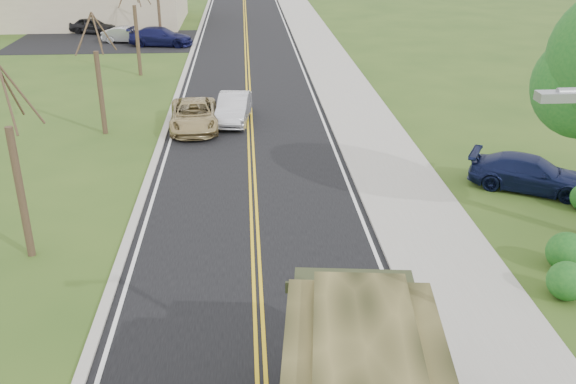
{
  "coord_description": "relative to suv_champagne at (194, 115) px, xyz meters",
  "views": [
    {
      "loc": [
        -0.19,
        -8.08,
        9.88
      ],
      "look_at": [
        1.06,
        10.26,
        1.8
      ],
      "focal_mm": 40.0,
      "sensor_mm": 36.0,
      "label": 1
    }
  ],
  "objects": [
    {
      "name": "lot_car_dark",
      "position": [
        -10.56,
        27.43,
        0.01
      ],
      "size": [
        4.39,
        2.94,
        1.39
      ],
      "primitive_type": "imported",
      "rotation": [
        0.0,
        0.0,
        1.22
      ],
      "color": "black",
      "rests_on": "ground"
    },
    {
      "name": "curb_left",
      "position": [
        -1.41,
        17.55,
        -0.63
      ],
      "size": [
        0.3,
        120.0,
        0.1
      ],
      "primitive_type": "cube",
      "color": "#9E998E",
      "rests_on": "ground"
    },
    {
      "name": "road",
      "position": [
        2.74,
        17.55,
        -0.68
      ],
      "size": [
        8.0,
        120.0,
        0.01
      ],
      "primitive_type": "cube",
      "color": "black",
      "rests_on": "ground"
    },
    {
      "name": "bare_tree_c",
      "position": [
        -4.26,
        11.55,
        2.09
      ],
      "size": [
        2.04,
        2.39,
        6.42
      ],
      "color": "#38281C",
      "rests_on": "ground"
    },
    {
      "name": "sedan_silver",
      "position": [
        1.94,
        1.03,
        0.02
      ],
      "size": [
        1.94,
        4.4,
        1.41
      ],
      "primitive_type": "imported",
      "rotation": [
        0.0,
        0.0,
        -0.11
      ],
      "color": "silver",
      "rests_on": "ground"
    },
    {
      "name": "lot_car_silver",
      "position": [
        -6.97,
        23.01,
        -0.05
      ],
      "size": [
        4.01,
        1.92,
        1.27
      ],
      "primitive_type": "imported",
      "rotation": [
        0.0,
        0.0,
        1.42
      ],
      "color": "#AFAFB4",
      "rests_on": "ground"
    },
    {
      "name": "bare_tree_b",
      "position": [
        -4.26,
        -0.45,
        1.79
      ],
      "size": [
        1.83,
        2.14,
        5.73
      ],
      "color": "#38281C",
      "rests_on": "ground"
    },
    {
      "name": "lot_car_navy",
      "position": [
        -4.0,
        21.43,
        0.04
      ],
      "size": [
        5.28,
        2.83,
        1.46
      ],
      "primitive_type": "imported",
      "rotation": [
        0.0,
        0.0,
        1.41
      ],
      "color": "#10123D",
      "rests_on": "ground"
    },
    {
      "name": "bare_tree_d",
      "position": [
        -4.26,
        23.55,
        1.87
      ],
      "size": [
        1.88,
        2.2,
        5.91
      ],
      "color": "#38281C",
      "rests_on": "ground"
    },
    {
      "name": "pickup_navy",
      "position": [
        13.35,
        -8.49,
        -0.02
      ],
      "size": [
        4.88,
        3.82,
        1.32
      ],
      "primitive_type": "imported",
      "rotation": [
        0.0,
        0.0,
        1.07
      ],
      "color": "#0F1538",
      "rests_on": "ground"
    },
    {
      "name": "suv_champagne",
      "position": [
        0.0,
        0.0,
        0.0
      ],
      "size": [
        2.57,
        5.06,
        1.37
      ],
      "primitive_type": "imported",
      "rotation": [
        0.0,
        0.0,
        0.06
      ],
      "color": "tan",
      "rests_on": "ground"
    },
    {
      "name": "bare_tree_a",
      "position": [
        -4.26,
        -12.45,
        1.94
      ],
      "size": [
        1.93,
        2.26,
        6.08
      ],
      "color": "#38281C",
      "rests_on": "ground"
    },
    {
      "name": "curb_right",
      "position": [
        6.89,
        17.55,
        -0.62
      ],
      "size": [
        0.3,
        120.0,
        0.12
      ],
      "primitive_type": "cube",
      "color": "#9E998E",
      "rests_on": "ground"
    },
    {
      "name": "sidewalk_right",
      "position": [
        8.64,
        17.55,
        -0.63
      ],
      "size": [
        3.2,
        120.0,
        0.1
      ],
      "primitive_type": "cube",
      "color": "#9E998E",
      "rests_on": "ground"
    }
  ]
}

